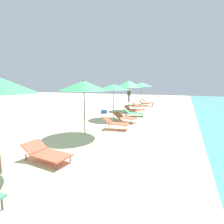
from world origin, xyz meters
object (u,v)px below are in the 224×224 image
Objects in this scene: umbrella_fifth at (114,87)px; umbrella_farthest at (142,85)px; lounger_farthest_shoreside at (148,102)px; lounger_fifth_inland at (125,117)px; cooler_box at (104,111)px; lounger_sixth_shoreside at (139,106)px; lounger_fifth_shoreside at (133,113)px; umbrella_fourth at (84,86)px; lounger_farthest_inland at (146,103)px; lounger_sixth_inland at (132,109)px; lounger_third_shoreside at (46,153)px; person_walking_mid at (129,94)px; umbrella_sixth at (129,84)px; lounger_fourth_shoreside at (116,123)px.

umbrella_farthest reaches higher than umbrella_fifth.
umbrella_fifth is 9.76m from lounger_farthest_shoreside.
cooler_box is (-2.59, 2.51, -0.15)m from lounger_fifth_inland.
lounger_farthest_shoreside is at bearing 106.42° from lounger_fifth_inland.
lounger_sixth_shoreside is at bearing 108.17° from lounger_fifth_inland.
lounger_fifth_shoreside reaches higher than cooler_box.
umbrella_farthest is (-1.21, 9.47, 1.94)m from lounger_fifth_inland.
lounger_sixth_shoreside is at bearing 87.82° from umbrella_fourth.
lounger_farthest_inland is at bearing -86.54° from lounger_farthest_shoreside.
umbrella_fifth is at bearing -98.02° from lounger_sixth_inland.
person_walking_mid is at bearing 105.40° from lounger_third_shoreside.
lounger_fifth_inland is 0.58× the size of umbrella_sixth.
lounger_fifth_shoreside is (0.38, 8.32, -0.00)m from lounger_third_shoreside.
lounger_third_shoreside is 14.62m from lounger_farthest_inland.
lounger_fifth_inland is at bearing -39.96° from umbrella_fifth.
lounger_fourth_shoreside is 0.85× the size of lounger_fifth_shoreside.
lounger_fifth_inland is 1.28× the size of lounger_sixth_shoreside.
cooler_box is at bearing 127.72° from person_walking_mid.
person_walking_mid is (-2.29, 2.64, -1.24)m from umbrella_farthest.
lounger_sixth_shoreside reaches higher than lounger_fifth_inland.
lounger_sixth_inland is (0.00, -2.13, -0.06)m from lounger_sixth_shoreside.
umbrella_fifth is 1.96× the size of lounger_sixth_shoreside.
lounger_sixth_inland is 2.37× the size of cooler_box.
lounger_third_shoreside is at bearing -104.24° from lounger_fifth_shoreside.
cooler_box is at bearing 148.53° from lounger_fifth_inland.
lounger_sixth_shoreside is (0.55, 4.85, -1.79)m from umbrella_fifth.
umbrella_farthest reaches higher than lounger_farthest_shoreside.
person_walking_mid reaches higher than lounger_farthest_shoreside.
lounger_fifth_shoreside is 1.25× the size of lounger_sixth_shoreside.
lounger_sixth_inland is (-0.55, 3.65, -0.04)m from lounger_fifth_inland.
lounger_third_shoreside is 8.33m from lounger_fifth_shoreside.
person_walking_mid reaches higher than lounger_third_shoreside.
lounger_fifth_shoreside is at bearing -87.89° from lounger_farthest_shoreside.
lounger_farthest_shoreside is (0.21, 13.68, -1.97)m from umbrella_fourth.
lounger_third_shoreside is 0.63× the size of umbrella_farthest.
lounger_sixth_inland is at bearing -89.93° from lounger_sixth_shoreside.
lounger_farthest_inland is at bearing 161.66° from person_walking_mid.
person_walking_mid is (-2.61, 15.28, -1.22)m from umbrella_fourth.
umbrella_fourth is 0.99× the size of umbrella_farthest.
lounger_farthest_shoreside is at bearing 82.88° from lounger_fifth_shoreside.
lounger_fourth_shoreside is 0.54× the size of umbrella_fifth.
lounger_sixth_shoreside is at bearing 56.41° from umbrella_sixth.
umbrella_sixth reaches higher than lounger_third_shoreside.
umbrella_sixth is 6.13m from lounger_farthest_shoreside.
lounger_third_shoreside is 9.86m from lounger_sixth_inland.
cooler_box is at bearing -101.18° from umbrella_farthest.
umbrella_farthest is (-0.31, 12.65, 0.02)m from umbrella_fourth.
person_walking_mid is at bearing 99.24° from lounger_fourth_shoreside.
umbrella_fifth is at bearing 92.94° from umbrella_fourth.
umbrella_sixth is (-0.34, 7.93, 0.08)m from umbrella_fourth.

